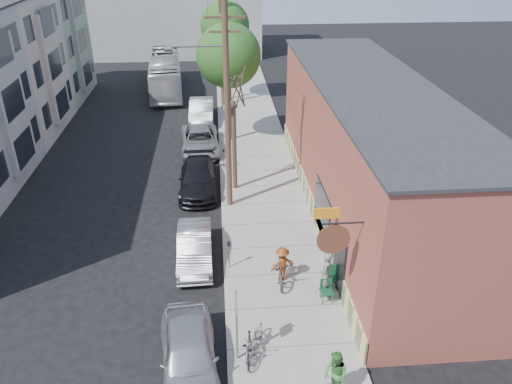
{
  "coord_description": "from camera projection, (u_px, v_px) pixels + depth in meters",
  "views": [
    {
      "loc": [
        2.0,
        -16.37,
        12.78
      ],
      "look_at": [
        3.69,
        4.73,
        1.5
      ],
      "focal_mm": 35.0,
      "sensor_mm": 36.0,
      "label": 1
    }
  ],
  "objects": [
    {
      "name": "patio_chair_b",
      "position": [
        327.0,
        291.0,
        18.86
      ],
      "size": [
        0.56,
        0.56,
        0.88
      ],
      "primitive_type": null,
      "rotation": [
        0.0,
        0.0,
        0.13
      ],
      "color": "#134428",
      "rests_on": "sidewalk"
    },
    {
      "name": "cafe_building",
      "position": [
        366.0,
        152.0,
        23.74
      ],
      "size": [
        6.6,
        20.2,
        6.61
      ],
      "color": "#964437",
      "rests_on": "ground"
    },
    {
      "name": "car_4",
      "position": [
        201.0,
        111.0,
        36.64
      ],
      "size": [
        1.73,
        4.89,
        1.61
      ],
      "primitive_type": "imported",
      "rotation": [
        0.0,
        0.0,
        -0.01
      ],
      "color": "#B1B7BA",
      "rests_on": "ground"
    },
    {
      "name": "patron_green",
      "position": [
        335.0,
        375.0,
        14.83
      ],
      "size": [
        0.88,
        0.98,
        1.67
      ],
      "primitive_type": "imported",
      "rotation": [
        0.0,
        0.0,
        -1.21
      ],
      "color": "#397E32",
      "rests_on": "sidewalk"
    },
    {
      "name": "parked_bike_b",
      "position": [
        254.0,
        340.0,
        16.61
      ],
      "size": [
        1.23,
        1.88,
        0.93
      ],
      "primitive_type": "imported",
      "rotation": [
        0.0,
        0.0,
        -0.38
      ],
      "color": "gray",
      "rests_on": "sidewalk"
    },
    {
      "name": "ground",
      "position": [
        175.0,
        282.0,
        20.27
      ],
      "size": [
        120.0,
        120.0,
        0.0
      ],
      "primitive_type": "plane",
      "color": "black"
    },
    {
      "name": "patron_grey",
      "position": [
        326.0,
        274.0,
        18.95
      ],
      "size": [
        0.67,
        0.82,
        1.93
      ],
      "primitive_type": "imported",
      "rotation": [
        0.0,
        0.0,
        -1.91
      ],
      "color": "slate",
      "rests_on": "sidewalk"
    },
    {
      "name": "tree_leafy_mid",
      "position": [
        229.0,
        56.0,
        30.94
      ],
      "size": [
        4.04,
        4.04,
        7.58
      ],
      "color": "#44392C",
      "rests_on": "sidewalk"
    },
    {
      "name": "cyclist_bike",
      "position": [
        282.0,
        268.0,
        19.94
      ],
      "size": [
        1.02,
        2.24,
        1.14
      ],
      "primitive_type": "imported",
      "rotation": [
        0.0,
        0.0,
        -0.12
      ],
      "color": "black",
      "rests_on": "sidewalk"
    },
    {
      "name": "bus",
      "position": [
        165.0,
        74.0,
        43.26
      ],
      "size": [
        3.4,
        11.05,
        3.03
      ],
      "primitive_type": "imported",
      "rotation": [
        0.0,
        0.0,
        0.08
      ],
      "color": "white",
      "rests_on": "ground"
    },
    {
      "name": "car_1",
      "position": [
        195.0,
        248.0,
        21.27
      ],
      "size": [
        1.54,
        4.17,
        1.36
      ],
      "primitive_type": "imported",
      "rotation": [
        0.0,
        0.0,
        0.03
      ],
      "color": "#ADADB5",
      "rests_on": "ground"
    },
    {
      "name": "tree_bare",
      "position": [
        234.0,
        146.0,
        26.17
      ],
      "size": [
        0.24,
        0.24,
        4.9
      ],
      "color": "#44392C",
      "rests_on": "sidewalk"
    },
    {
      "name": "car_0",
      "position": [
        189.0,
        355.0,
        15.83
      ],
      "size": [
        2.24,
        4.65,
        1.53
      ],
      "primitive_type": "imported",
      "rotation": [
        0.0,
        0.0,
        0.1
      ],
      "color": "#A5A6AD",
      "rests_on": "ground"
    },
    {
      "name": "cyclist",
      "position": [
        282.0,
        264.0,
        19.85
      ],
      "size": [
        1.11,
        0.87,
        1.52
      ],
      "primitive_type": "imported",
      "rotation": [
        0.0,
        0.0,
        3.49
      ],
      "color": "brown",
      "rests_on": "sidewalk"
    },
    {
      "name": "tree_leafy_far",
      "position": [
        225.0,
        26.0,
        38.61
      ],
      "size": [
        3.8,
        3.8,
        7.75
      ],
      "color": "#44392C",
      "rests_on": "sidewalk"
    },
    {
      "name": "utility_pole_far",
      "position": [
        221.0,
        38.0,
        37.7
      ],
      "size": [
        1.8,
        0.28,
        10.0
      ],
      "color": "#503A28",
      "rests_on": "sidewalk"
    },
    {
      "name": "sign_post",
      "position": [
        237.0,
        319.0,
        15.73
      ],
      "size": [
        0.07,
        0.45,
        2.8
      ],
      "color": "slate",
      "rests_on": "sidewalk"
    },
    {
      "name": "patio_chair_a",
      "position": [
        331.0,
        276.0,
        19.66
      ],
      "size": [
        0.6,
        0.6,
        0.88
      ],
      "primitive_type": null,
      "rotation": [
        0.0,
        0.0,
        -0.23
      ],
      "color": "#134428",
      "rests_on": "sidewalk"
    },
    {
      "name": "parked_bike_a",
      "position": [
        249.0,
        348.0,
        16.29
      ],
      "size": [
        0.61,
        1.57,
        0.92
      ],
      "primitive_type": "imported",
      "rotation": [
        0.0,
        0.0,
        -0.12
      ],
      "color": "black",
      "rests_on": "sidewalk"
    },
    {
      "name": "sidewalk",
      "position": [
        257.0,
        164.0,
        30.21
      ],
      "size": [
        4.5,
        58.0,
        0.15
      ],
      "primitive_type": "cube",
      "color": "#99958D",
      "rests_on": "ground"
    },
    {
      "name": "parking_meter_near",
      "position": [
        229.0,
        250.0,
        20.56
      ],
      "size": [
        0.14,
        0.14,
        1.24
      ],
      "color": "slate",
      "rests_on": "sidewalk"
    },
    {
      "name": "car_3",
      "position": [
        200.0,
        140.0,
        31.86
      ],
      "size": [
        2.67,
        5.23,
        1.41
      ],
      "primitive_type": "imported",
      "rotation": [
        0.0,
        0.0,
        0.06
      ],
      "color": "#9CA0A4",
      "rests_on": "ground"
    },
    {
      "name": "parking_meter_far",
      "position": [
        224.0,
        156.0,
        29.07
      ],
      "size": [
        0.14,
        0.14,
        1.24
      ],
      "color": "slate",
      "rests_on": "sidewalk"
    },
    {
      "name": "car_2",
      "position": [
        198.0,
        179.0,
        27.01
      ],
      "size": [
        2.02,
        4.92,
        1.43
      ],
      "primitive_type": "imported",
      "rotation": [
        0.0,
        0.0,
        0.0
      ],
      "color": "black",
      "rests_on": "ground"
    },
    {
      "name": "utility_pole_near",
      "position": [
        226.0,
        106.0,
        23.23
      ],
      "size": [
        3.57,
        0.28,
        10.0
      ],
      "color": "#503A28",
      "rests_on": "sidewalk"
    }
  ]
}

